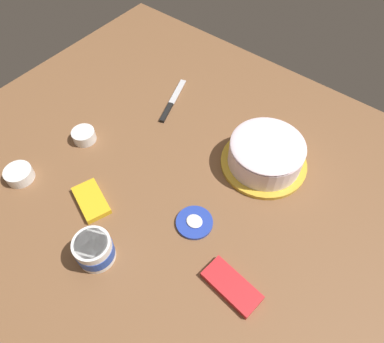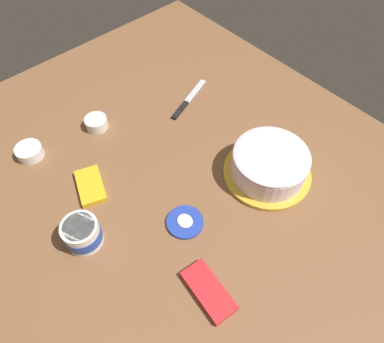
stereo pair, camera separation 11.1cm
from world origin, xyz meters
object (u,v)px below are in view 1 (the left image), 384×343
Objects in this scene: frosted_cake at (266,154)px; candy_box_upper at (232,286)px; frosting_tub at (94,250)px; frosting_tub_lid at (194,222)px; sprinkle_bowl_pink at (83,136)px; spreading_knife at (171,104)px; sprinkle_bowl_yellow at (19,174)px; candy_box_lower at (91,200)px.

candy_box_upper is at bearing -69.47° from frosted_cake.
frosting_tub_lid is (0.15, 0.25, -0.04)m from frosting_tub.
sprinkle_bowl_pink reaches higher than candy_box_upper.
sprinkle_bowl_pink is at bearing 177.92° from frosting_tub_lid.
spreading_knife is 2.93× the size of sprinkle_bowl_pink.
sprinkle_bowl_yellow is 0.55× the size of candy_box_upper.
frosting_tub is 0.65× the size of candy_box_upper.
candy_box_upper is at bearing -8.70° from sprinkle_bowl_pink.
candy_box_upper is at bearing -36.75° from spreading_knife.
spreading_knife is 2.64× the size of sprinkle_bowl_yellow.
frosting_tub is at bearing -108.72° from frosted_cake.
candy_box_upper is (0.34, 0.16, -0.03)m from frosting_tub.
frosting_tub is at bearing -16.85° from candy_box_lower.
frosted_cake is 0.56m from candy_box_lower.
frosted_cake reaches higher than frosting_tub.
frosting_tub reaches higher than candy_box_upper.
frosting_tub_lid is at bearing 21.97° from sprinkle_bowl_yellow.
frosting_tub_lid is at bearing -41.85° from spreading_knife.
frosted_cake reaches higher than frosting_tub_lid.
spreading_knife is at bearing 68.97° from sprinkle_bowl_pink.
candy_box_upper reaches higher than spreading_knife.
sprinkle_bowl_yellow is at bearing -106.08° from spreading_knife.
sprinkle_bowl_pink is (-0.35, 0.26, -0.02)m from frosting_tub.
frosted_cake is at bearing 71.28° from frosting_tub.
frosting_tub is 0.44m from sprinkle_bowl_pink.
candy_box_upper reaches higher than frosting_tub_lid.
frosting_tub reaches higher than spreading_knife.
frosted_cake is at bearing -3.36° from spreading_knife.
sprinkle_bowl_yellow is at bearing 175.50° from frosting_tub.
spreading_knife is at bearing 73.92° from sprinkle_bowl_yellow.
sprinkle_bowl_pink reaches higher than candy_box_lower.
frosting_tub is at bearing -36.95° from sprinkle_bowl_pink.
frosting_tub_lid is 0.21m from candy_box_upper.
frosted_cake is 3.23× the size of sprinkle_bowl_yellow.
spreading_knife is 0.34m from sprinkle_bowl_pink.
frosted_cake is 0.59m from frosting_tub.
sprinkle_bowl_yellow is 0.64× the size of candy_box_lower.
frosting_tub_lid is 0.32m from candy_box_lower.
frosted_cake is 1.76× the size of candy_box_upper.
candy_box_upper is (0.57, -0.42, 0.00)m from spreading_knife.
frosting_tub_lid is 0.50m from sprinkle_bowl_pink.
spreading_knife is (-0.42, 0.02, -0.05)m from frosted_cake.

